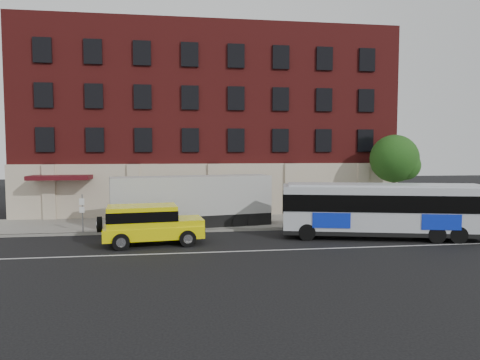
{
  "coord_description": "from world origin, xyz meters",
  "views": [
    {
      "loc": [
        -2.47,
        -20.93,
        5.19
      ],
      "look_at": [
        1.18,
        5.5,
        3.32
      ],
      "focal_mm": 32.03,
      "sensor_mm": 36.0,
      "label": 1
    }
  ],
  "objects": [
    {
      "name": "kerb",
      "position": [
        0.0,
        6.0,
        0.07
      ],
      "size": [
        60.0,
        0.25,
        0.15
      ],
      "primitive_type": "cube",
      "color": "gray",
      "rests_on": "ground"
    },
    {
      "name": "street_tree",
      "position": [
        13.54,
        9.48,
        4.41
      ],
      "size": [
        3.6,
        3.6,
        6.2
      ],
      "color": "#3B291D",
      "rests_on": "sidewalk"
    },
    {
      "name": "shipping_container",
      "position": [
        -1.76,
        7.35,
        1.72
      ],
      "size": [
        10.65,
        3.9,
        3.48
      ],
      "color": "black",
      "rests_on": "ground"
    },
    {
      "name": "ground",
      "position": [
        0.0,
        0.0,
        0.0
      ],
      "size": [
        120.0,
        120.0,
        0.0
      ],
      "primitive_type": "plane",
      "color": "black",
      "rests_on": "ground"
    },
    {
      "name": "building",
      "position": [
        -0.01,
        16.92,
        7.58
      ],
      "size": [
        30.0,
        12.1,
        15.0
      ],
      "color": "maroon",
      "rests_on": "sidewalk"
    },
    {
      "name": "lane_line",
      "position": [
        0.0,
        0.5,
        0.01
      ],
      "size": [
        60.0,
        0.12,
        0.01
      ],
      "primitive_type": "cube",
      "color": "silver",
      "rests_on": "ground"
    },
    {
      "name": "sign_pole",
      "position": [
        -8.5,
        6.15,
        1.45
      ],
      "size": [
        0.3,
        0.2,
        2.5
      ],
      "color": "slate",
      "rests_on": "ground"
    },
    {
      "name": "yellow_suv",
      "position": [
        -4.26,
        2.79,
        1.25
      ],
      "size": [
        5.8,
        2.99,
        2.17
      ],
      "color": "#FBF007",
      "rests_on": "ground"
    },
    {
      "name": "city_bus",
      "position": [
        9.26,
        2.62,
        1.77
      ],
      "size": [
        11.96,
        5.15,
        3.21
      ],
      "color": "silver",
      "rests_on": "ground"
    },
    {
      "name": "sidewalk",
      "position": [
        0.0,
        9.0,
        0.07
      ],
      "size": [
        60.0,
        6.0,
        0.15
      ],
      "primitive_type": "cube",
      "color": "gray",
      "rests_on": "ground"
    }
  ]
}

